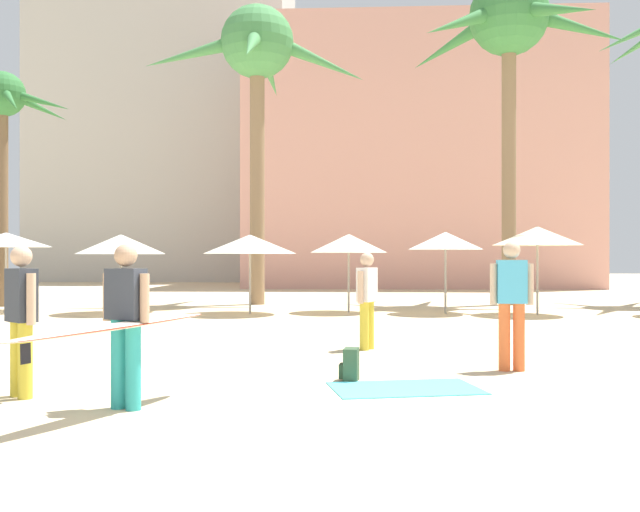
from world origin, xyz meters
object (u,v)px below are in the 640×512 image
Objects in this scene: palm_tree_right at (257,59)px; cafe_umbrella_2 at (537,236)px; cafe_umbrella_5 at (445,241)px; person_near_left at (367,296)px; beach_towel at (405,388)px; cafe_umbrella_0 at (250,244)px; cafe_umbrella_1 at (121,244)px; palm_tree_far_left at (3,114)px; person_mid_left at (122,321)px; palm_tree_left at (509,31)px; cafe_umbrella_6 at (349,243)px; backpack at (350,365)px; person_far_left at (21,314)px; cafe_umbrella_4 at (6,240)px; person_far_right at (512,300)px.

cafe_umbrella_2 is (8.21, -3.86, -6.00)m from palm_tree_right.
cafe_umbrella_5 is 8.23m from person_near_left.
beach_towel is (3.93, -15.05, -8.14)m from palm_tree_right.
cafe_umbrella_0 is 1.04× the size of cafe_umbrella_1.
person_mid_left is at bearing -59.56° from palm_tree_far_left.
palm_tree_left is at bearing 1.38° from palm_tree_right.
beach_towel is 1.06× the size of person_near_left.
palm_tree_far_left reaches higher than person_mid_left.
palm_tree_right is 4.45× the size of cafe_umbrella_6.
palm_tree_far_left is at bearing -169.94° from palm_tree_right.
person_near_left is at bearing -112.38° from palm_tree_left.
person_mid_left reaches higher than backpack.
person_far_left is at bearing -169.93° from beach_towel.
palm_tree_left is 11.39m from cafe_umbrella_0.
cafe_umbrella_4 is at bearing 172.60° from cafe_umbrella_1.
palm_tree_far_left is at bearing 162.97° from cafe_umbrella_0.
cafe_umbrella_2 is at bearing 0.64° from cafe_umbrella_0.
person_far_left is (-3.53, -12.56, -1.02)m from cafe_umbrella_6.
cafe_umbrella_0 is at bearing 0.77° from cafe_umbrella_1.
cafe_umbrella_5 is 11.81m from beach_towel.
backpack is 3.15m from person_mid_left.
palm_tree_far_left is 0.69× the size of palm_tree_left.
person_far_right is at bearing -28.84° from person_far_left.
person_near_left is (11.45, -9.99, -5.21)m from palm_tree_far_left.
cafe_umbrella_2 reaches higher than cafe_umbrella_5.
person_near_left is (2.58, 5.11, -0.02)m from person_mid_left.
cafe_umbrella_4 is 15.91m from person_far_right.
palm_tree_far_left is 8.32m from palm_tree_right.
person_far_left is at bearing -62.58° from palm_tree_far_left.
person_mid_left is at bearing -75.26° from person_far_left.
palm_tree_left is 16.18m from person_far_right.
beach_towel is 3.46m from person_mid_left.
palm_tree_right is 13.95m from person_near_left.
person_far_left is (7.48, -14.42, -5.18)m from palm_tree_far_left.
person_far_right is (2.25, 0.92, 0.80)m from backpack.
palm_tree_right is 16.87m from backpack.
person_far_right is (13.45, -12.19, -5.12)m from palm_tree_far_left.
palm_tree_far_left reaches higher than cafe_umbrella_0.
cafe_umbrella_2 reaches higher than person_far_left.
cafe_umbrella_2 is 5.18m from cafe_umbrella_6.
backpack reaches higher than beach_towel.
beach_towel is 4.56m from person_far_left.
person_far_right is (2.44, -10.32, -0.96)m from cafe_umbrella_6.
cafe_umbrella_4 is at bearing -166.04° from palm_tree_left.
palm_tree_far_left is 11.92m from cafe_umbrella_6.
backpack is (-0.67, 0.53, 0.19)m from beach_towel.
cafe_umbrella_1 is (-3.27, -4.00, -6.22)m from palm_tree_right.
backpack is at bearing -47.55° from cafe_umbrella_4.
palm_tree_left is 8.30m from cafe_umbrella_5.
palm_tree_right is 4.00× the size of cafe_umbrella_1.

